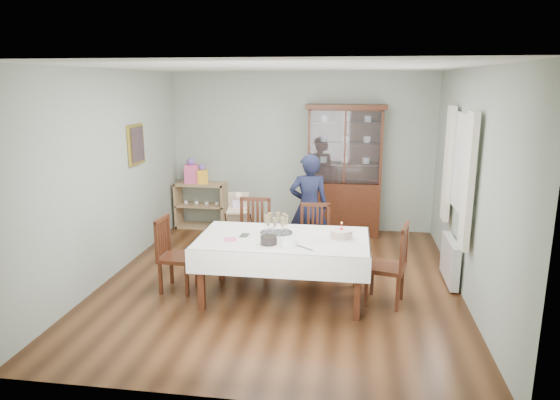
% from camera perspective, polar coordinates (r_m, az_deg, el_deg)
% --- Properties ---
extents(floor, '(5.00, 5.00, 0.00)m').
position_cam_1_polar(floor, '(6.57, 0.05, -9.30)').
color(floor, '#593319').
rests_on(floor, ground).
extents(room_shell, '(5.00, 5.00, 5.00)m').
position_cam_1_polar(room_shell, '(6.64, 0.71, 6.21)').
color(room_shell, '#9EAA99').
rests_on(room_shell, floor).
extents(dining_table, '(2.00, 1.15, 0.76)m').
position_cam_1_polar(dining_table, '(5.97, 0.36, -7.72)').
color(dining_table, '#472211').
rests_on(dining_table, floor).
extents(china_cabinet, '(1.30, 0.48, 2.18)m').
position_cam_1_polar(china_cabinet, '(8.38, 7.37, 3.59)').
color(china_cabinet, '#472211').
rests_on(china_cabinet, floor).
extents(sideboard, '(0.90, 0.38, 0.80)m').
position_cam_1_polar(sideboard, '(8.94, -9.00, -0.58)').
color(sideboard, tan).
rests_on(sideboard, floor).
extents(picture_frame, '(0.04, 0.48, 0.58)m').
position_cam_1_polar(picture_frame, '(7.52, -16.12, 6.12)').
color(picture_frame, gold).
rests_on(picture_frame, room_shell).
extents(window, '(0.04, 1.02, 1.22)m').
position_cam_1_polar(window, '(6.52, 20.20, 3.87)').
color(window, white).
rests_on(window, room_shell).
extents(curtain_left, '(0.07, 0.30, 1.55)m').
position_cam_1_polar(curtain_left, '(5.93, 20.74, 1.96)').
color(curtain_left, silver).
rests_on(curtain_left, room_shell).
extents(curtain_right, '(0.07, 0.30, 1.55)m').
position_cam_1_polar(curtain_right, '(7.12, 18.68, 3.93)').
color(curtain_right, silver).
rests_on(curtain_right, room_shell).
extents(radiator, '(0.10, 0.80, 0.55)m').
position_cam_1_polar(radiator, '(6.81, 18.85, -6.52)').
color(radiator, white).
rests_on(radiator, floor).
extents(chair_far_left, '(0.46, 0.46, 0.99)m').
position_cam_1_polar(chair_far_left, '(6.84, -3.03, -5.75)').
color(chair_far_left, '#472211').
rests_on(chair_far_left, floor).
extents(chair_far_right, '(0.46, 0.46, 0.93)m').
position_cam_1_polar(chair_far_right, '(6.77, 4.02, -6.11)').
color(chair_far_right, '#472211').
rests_on(chair_far_right, floor).
extents(chair_end_left, '(0.43, 0.43, 0.92)m').
position_cam_1_polar(chair_end_left, '(6.36, -11.66, -7.70)').
color(chair_end_left, '#472211').
rests_on(chair_end_left, floor).
extents(chair_end_right, '(0.52, 0.52, 0.97)m').
position_cam_1_polar(chair_end_right, '(6.00, 12.07, -8.94)').
color(chair_end_right, '#472211').
rests_on(chair_end_right, floor).
extents(woman, '(0.61, 0.45, 1.55)m').
position_cam_1_polar(woman, '(7.21, 3.31, -0.78)').
color(woman, black).
rests_on(woman, floor).
extents(high_chair, '(0.48, 0.48, 0.93)m').
position_cam_1_polar(high_chair, '(7.58, -4.73, -3.29)').
color(high_chair, black).
rests_on(high_chair, floor).
extents(champagne_tray, '(0.39, 0.39, 0.24)m').
position_cam_1_polar(champagne_tray, '(5.95, -0.43, -3.23)').
color(champagne_tray, silver).
rests_on(champagne_tray, dining_table).
extents(birthday_cake, '(0.29, 0.29, 0.20)m').
position_cam_1_polar(birthday_cake, '(5.82, 7.03, -3.91)').
color(birthday_cake, white).
rests_on(birthday_cake, dining_table).
extents(plate_stack_dark, '(0.20, 0.20, 0.09)m').
position_cam_1_polar(plate_stack_dark, '(5.60, -1.30, -4.61)').
color(plate_stack_dark, black).
rests_on(plate_stack_dark, dining_table).
extents(plate_stack_white, '(0.20, 0.20, 0.08)m').
position_cam_1_polar(plate_stack_white, '(5.55, 1.01, -4.83)').
color(plate_stack_white, white).
rests_on(plate_stack_white, dining_table).
extents(napkin_stack, '(0.16, 0.16, 0.02)m').
position_cam_1_polar(napkin_stack, '(5.77, -5.68, -4.51)').
color(napkin_stack, '#F35995').
rests_on(napkin_stack, dining_table).
extents(cutlery, '(0.13, 0.18, 0.01)m').
position_cam_1_polar(cutlery, '(5.92, -4.46, -4.04)').
color(cutlery, silver).
rests_on(cutlery, dining_table).
extents(cake_knife, '(0.23, 0.21, 0.01)m').
position_cam_1_polar(cake_knife, '(5.49, 2.70, -5.45)').
color(cake_knife, silver).
rests_on(cake_knife, dining_table).
extents(gift_bag_pink, '(0.26, 0.20, 0.44)m').
position_cam_1_polar(gift_bag_pink, '(8.85, -10.10, 3.17)').
color(gift_bag_pink, '#F35995').
rests_on(gift_bag_pink, sideboard).
extents(gift_bag_orange, '(0.22, 0.19, 0.34)m').
position_cam_1_polar(gift_bag_orange, '(8.79, -8.88, 2.86)').
color(gift_bag_orange, yellow).
rests_on(gift_bag_orange, sideboard).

